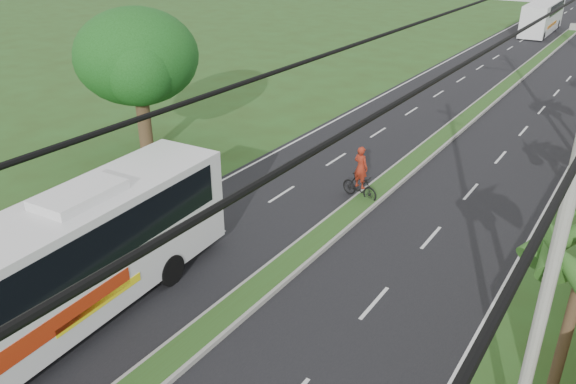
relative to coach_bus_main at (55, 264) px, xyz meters
The scene contains 10 objects.
ground 4.45m from the coach_bus_main, 17.88° to the left, with size 180.00×180.00×0.00m, color #2E481A.
road_asphalt 21.61m from the coach_bus_main, 80.21° to the left, with size 14.00×160.00×0.02m, color black.
median_strip 21.60m from the coach_bus_main, 80.21° to the left, with size 1.20×160.00×0.18m.
lane_edge_left 21.51m from the coach_bus_main, 98.18° to the left, with size 0.12×160.00×0.01m, color silver.
lane_edge_right 23.68m from the coach_bus_main, 63.94° to the left, with size 0.12×160.00×0.01m, color silver.
shade_tree 14.30m from the coach_bus_main, 127.06° to the left, with size 6.30×6.00×7.54m.
utility_pole_a 13.02m from the coach_bus_main, 14.66° to the left, with size 1.60×0.28×11.00m.
coach_bus_main is the anchor object (origin of this frame).
coach_bus_far 62.07m from the coach_bus_main, 89.37° to the left, with size 2.79×11.68×3.39m.
motorcyclist 13.22m from the coach_bus_main, 75.77° to the left, with size 1.95×0.91×2.45m.
Camera 1 is at (9.34, -8.75, 10.94)m, focal length 35.00 mm.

